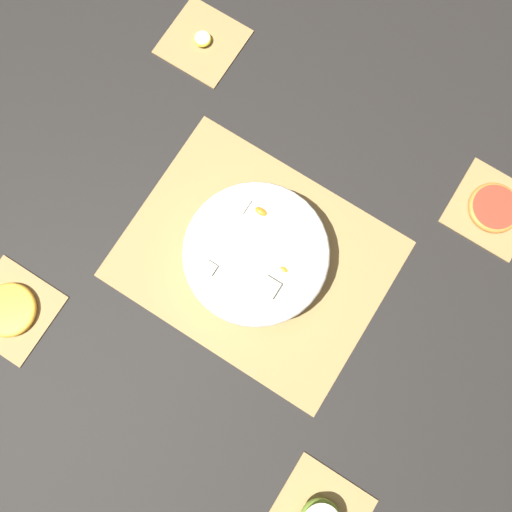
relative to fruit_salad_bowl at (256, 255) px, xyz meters
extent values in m
plane|color=black|center=(0.00, 0.00, -0.04)|extent=(6.00, 6.00, 0.00)
cube|color=#A8844C|center=(0.00, 0.00, -0.04)|extent=(0.45, 0.36, 0.01)
cube|color=#3D2D19|center=(-0.17, 0.00, -0.04)|extent=(0.01, 0.35, 0.00)
cube|color=#3D2D19|center=(-0.11, 0.00, -0.04)|extent=(0.01, 0.35, 0.00)
cube|color=#3D2D19|center=(-0.06, 0.00, -0.04)|extent=(0.01, 0.35, 0.00)
cube|color=#3D2D19|center=(0.00, 0.00, -0.04)|extent=(0.01, 0.35, 0.00)
cube|color=#3D2D19|center=(0.06, 0.00, -0.04)|extent=(0.01, 0.35, 0.00)
cube|color=#3D2D19|center=(0.11, 0.00, -0.04)|extent=(0.01, 0.35, 0.00)
cube|color=#3D2D19|center=(0.17, 0.00, -0.04)|extent=(0.01, 0.35, 0.00)
cube|color=#A8844C|center=(-0.31, -0.30, -0.04)|extent=(0.14, 0.14, 0.01)
cube|color=#3D2D19|center=(-0.34, -0.30, -0.04)|extent=(0.00, 0.14, 0.00)
cube|color=#3D2D19|center=(-0.29, -0.30, -0.04)|extent=(0.00, 0.14, 0.00)
cube|color=#A8844C|center=(0.31, -0.30, -0.04)|extent=(0.14, 0.14, 0.01)
cube|color=#3D2D19|center=(0.29, -0.30, -0.04)|extent=(0.00, 0.14, 0.00)
cube|color=#3D2D19|center=(0.34, -0.30, -0.04)|extent=(0.00, 0.14, 0.00)
cube|color=#3D2D19|center=(-0.30, 0.31, -0.04)|extent=(0.00, 0.14, 0.00)
cube|color=#3D2D19|center=(-0.27, 0.31, -0.04)|extent=(0.00, 0.14, 0.00)
cube|color=#A8844C|center=(0.31, 0.31, -0.04)|extent=(0.14, 0.14, 0.01)
cube|color=#3D2D19|center=(0.27, 0.31, -0.04)|extent=(0.00, 0.14, 0.00)
cube|color=#3D2D19|center=(0.30, 0.31, -0.04)|extent=(0.00, 0.14, 0.00)
cube|color=#3D2D19|center=(0.33, 0.31, -0.04)|extent=(0.00, 0.14, 0.00)
cylinder|color=silver|center=(0.00, 0.00, 0.00)|extent=(0.24, 0.24, 0.06)
torus|color=silver|center=(0.00, 0.00, 0.02)|extent=(0.25, 0.25, 0.01)
cylinder|color=beige|center=(0.09, -0.02, 0.00)|extent=(0.03, 0.03, 0.01)
cylinder|color=beige|center=(-0.08, 0.02, -0.01)|extent=(0.03, 0.03, 0.01)
cylinder|color=beige|center=(0.06, -0.01, 0.01)|extent=(0.03, 0.03, 0.01)
cylinder|color=beige|center=(0.00, -0.05, 0.01)|extent=(0.02, 0.02, 0.01)
cylinder|color=beige|center=(0.07, -0.01, -0.02)|extent=(0.03, 0.03, 0.01)
cylinder|color=beige|center=(-0.07, -0.06, 0.01)|extent=(0.03, 0.03, 0.01)
cylinder|color=beige|center=(0.05, -0.05, -0.01)|extent=(0.03, 0.03, 0.01)
cylinder|color=beige|center=(0.04, -0.09, 0.01)|extent=(0.03, 0.03, 0.01)
cylinder|color=beige|center=(0.04, -0.07, -0.02)|extent=(0.03, 0.03, 0.01)
cube|color=#EFEACC|center=(-0.06, -0.03, 0.01)|extent=(0.03, 0.03, 0.03)
cube|color=#EFEACC|center=(-0.02, -0.02, 0.00)|extent=(0.03, 0.03, 0.03)
cube|color=#EFEACC|center=(-0.01, 0.07, 0.01)|extent=(0.02, 0.02, 0.02)
cube|color=#EFEACC|center=(-0.05, 0.04, 0.02)|extent=(0.03, 0.03, 0.03)
cube|color=#EFEACC|center=(0.02, -0.09, -0.02)|extent=(0.03, 0.03, 0.03)
cube|color=#EFEACC|center=(-0.01, 0.04, -0.01)|extent=(0.02, 0.02, 0.02)
cube|color=#EFEACC|center=(0.03, -0.03, 0.01)|extent=(0.03, 0.03, 0.03)
cube|color=#EFEACC|center=(-0.06, 0.05, -0.02)|extent=(0.03, 0.03, 0.03)
cube|color=#EFEACC|center=(-0.01, -0.06, -0.01)|extent=(0.03, 0.03, 0.03)
cube|color=#EFEACC|center=(0.07, -0.05, 0.02)|extent=(0.03, 0.03, 0.03)
cube|color=#EFEACC|center=(0.09, 0.01, -0.01)|extent=(0.03, 0.03, 0.03)
cube|color=#EFEACC|center=(0.05, 0.06, 0.02)|extent=(0.02, 0.02, 0.02)
cube|color=#EFEACC|center=(0.04, 0.04, 0.01)|extent=(0.02, 0.02, 0.02)
cube|color=#EFEACC|center=(0.01, 0.09, 0.01)|extent=(0.02, 0.02, 0.02)
ellipsoid|color=orange|center=(0.05, 0.05, -0.01)|extent=(0.03, 0.02, 0.01)
ellipsoid|color=orange|center=(0.01, 0.05, 0.00)|extent=(0.03, 0.01, 0.01)
ellipsoid|color=orange|center=(0.02, 0.03, 0.01)|extent=(0.02, 0.01, 0.01)
ellipsoid|color=red|center=(0.00, 0.03, 0.01)|extent=(0.03, 0.01, 0.01)
ellipsoid|color=orange|center=(-0.05, 0.00, 0.02)|extent=(0.03, 0.02, 0.01)
ellipsoid|color=orange|center=(0.03, -0.06, 0.02)|extent=(0.03, 0.01, 0.01)
cylinder|color=orange|center=(0.31, 0.31, -0.03)|extent=(0.08, 0.08, 0.01)
torus|color=#F4A82D|center=(0.31, 0.31, -0.03)|extent=(0.10, 0.10, 0.01)
cylinder|color=beige|center=(0.31, -0.30, -0.03)|extent=(0.03, 0.03, 0.01)
torus|color=yellow|center=(0.31, -0.30, -0.03)|extent=(0.03, 0.03, 0.01)
cylinder|color=red|center=(-0.31, -0.30, -0.03)|extent=(0.08, 0.08, 0.01)
torus|color=orange|center=(-0.31, -0.30, -0.03)|extent=(0.09, 0.09, 0.01)
camera|label=1|loc=(-0.08, 0.13, 0.83)|focal=35.00mm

